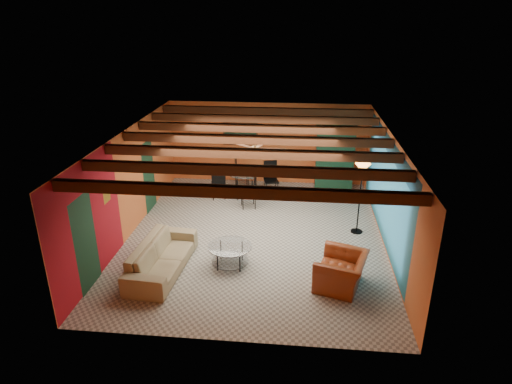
# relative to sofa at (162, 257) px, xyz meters

# --- Properties ---
(room) EXTENTS (6.52, 8.01, 2.71)m
(room) POSITION_rel_sofa_xyz_m (1.90, 1.96, 2.01)
(room) COLOR #9C978B
(room) RESTS_ON ground
(sofa) EXTENTS (1.10, 2.44, 0.70)m
(sofa) POSITION_rel_sofa_xyz_m (0.00, 0.00, 0.00)
(sofa) COLOR #8E7E5B
(sofa) RESTS_ON ground
(armchair) EXTENTS (1.26, 1.35, 0.72)m
(armchair) POSITION_rel_sofa_xyz_m (3.93, -0.22, 0.01)
(armchair) COLOR maroon
(armchair) RESTS_ON ground
(coffee_table) EXTENTS (1.03, 1.03, 0.51)m
(coffee_table) POSITION_rel_sofa_xyz_m (1.48, 0.36, -0.09)
(coffee_table) COLOR white
(coffee_table) RESTS_ON ground
(dining_table) EXTENTS (2.56, 2.56, 1.10)m
(dining_table) POSITION_rel_sofa_xyz_m (1.31, 4.45, 0.20)
(dining_table) COLOR white
(dining_table) RESTS_ON ground
(armoire) EXTENTS (1.21, 0.65, 2.06)m
(armoire) POSITION_rel_sofa_xyz_m (4.10, 5.55, 0.68)
(armoire) COLOR maroon
(armoire) RESTS_ON ground
(floor_lamp) EXTENTS (0.46, 0.46, 1.92)m
(floor_lamp) POSITION_rel_sofa_xyz_m (4.55, 2.34, 0.61)
(floor_lamp) COLOR black
(floor_lamp) RESTS_ON ground
(ceiling_fan) EXTENTS (1.50, 1.50, 0.44)m
(ceiling_fan) POSITION_rel_sofa_xyz_m (1.90, 1.85, 2.01)
(ceiling_fan) COLOR #472614
(ceiling_fan) RESTS_ON ceiling
(painting) EXTENTS (1.05, 0.03, 0.65)m
(painting) POSITION_rel_sofa_xyz_m (1.00, 5.81, 1.30)
(painting) COLOR black
(painting) RESTS_ON wall_back
(potted_plant) EXTENTS (0.58, 0.54, 0.51)m
(potted_plant) POSITION_rel_sofa_xyz_m (4.10, 5.55, 1.97)
(potted_plant) COLOR #26661E
(potted_plant) RESTS_ON armoire
(vase) EXTENTS (0.18, 0.18, 0.17)m
(vase) POSITION_rel_sofa_xyz_m (1.31, 4.45, 0.84)
(vase) COLOR orange
(vase) RESTS_ON dining_table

